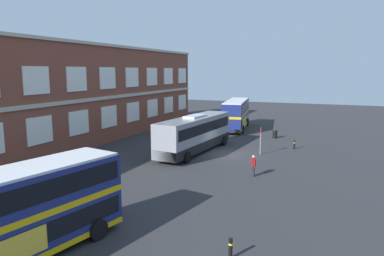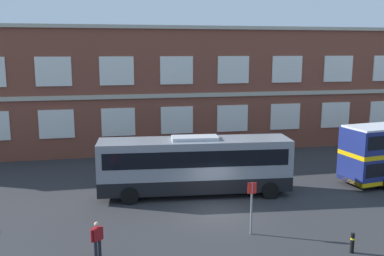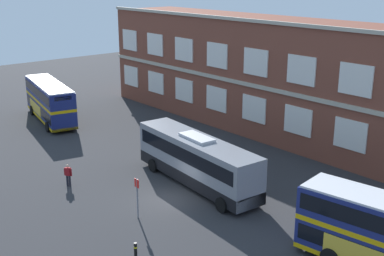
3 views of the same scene
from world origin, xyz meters
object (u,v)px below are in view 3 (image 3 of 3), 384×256
Objects in this scene: double_decker_near at (50,101)px; waiting_passenger at (68,174)px; bus_stand_flag at (137,195)px; safety_bollard_west at (136,250)px; touring_coach at (197,161)px.

double_decker_near is 6.64× the size of waiting_passenger.
safety_bollard_west is (3.86, -2.80, -1.14)m from bus_stand_flag.
double_decker_near reaches higher than safety_bollard_west.
touring_coach is at bearing 51.05° from waiting_passenger.
waiting_passenger is 1.79× the size of safety_bollard_west.
waiting_passenger is 7.59m from bus_stand_flag.
double_decker_near is 25.01m from bus_stand_flag.
waiting_passenger is at bearing -172.29° from bus_stand_flag.
double_decker_near reaches higher than waiting_passenger.
touring_coach is 12.82× the size of safety_bollard_west.
bus_stand_flag is 4.90m from safety_bollard_west.
double_decker_near is 18.18m from waiting_passenger.
touring_coach is 9.48m from waiting_passenger.
double_decker_near is 29.50m from safety_bollard_west.
bus_stand_flag is (7.49, 1.01, 0.70)m from waiting_passenger.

